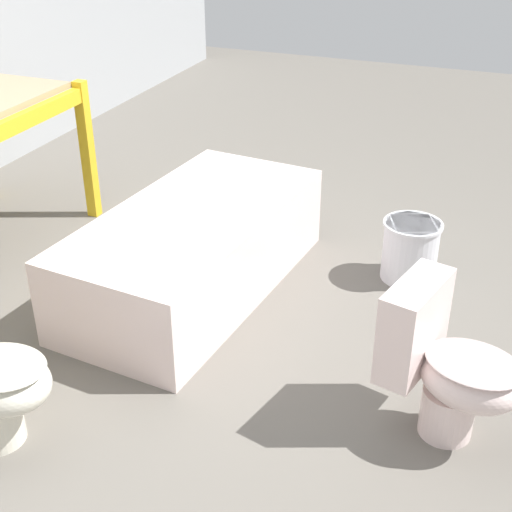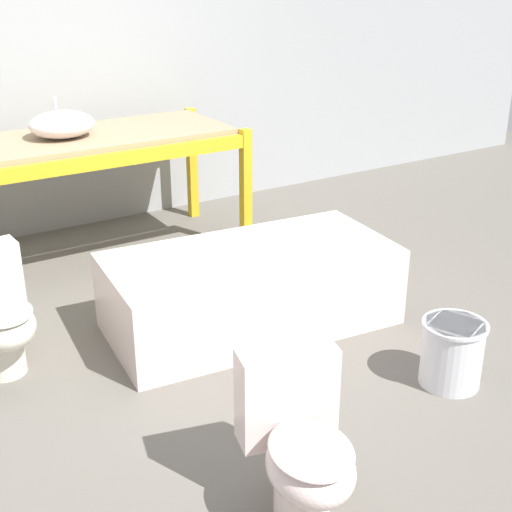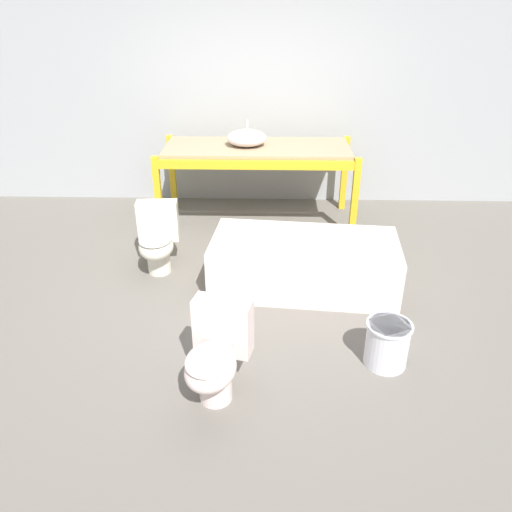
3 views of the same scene
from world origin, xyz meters
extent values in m
plane|color=#666059|center=(0.00, 0.00, 0.00)|extent=(12.00, 12.00, 0.00)
cube|color=#9EA0A3|center=(0.00, 2.33, 1.60)|extent=(10.80, 0.08, 3.20)
cube|color=gold|center=(-0.97, 1.14, 0.46)|extent=(0.07, 0.07, 0.91)
cube|color=gold|center=(1.15, 1.14, 0.46)|extent=(0.07, 0.07, 0.91)
cube|color=gold|center=(-0.97, 2.00, 0.46)|extent=(0.07, 0.07, 0.91)
cube|color=gold|center=(1.15, 2.00, 0.46)|extent=(0.07, 0.07, 0.91)
cube|color=gold|center=(0.09, 1.14, 0.83)|extent=(2.12, 0.06, 0.09)
cube|color=gold|center=(0.09, 2.00, 0.83)|extent=(2.12, 0.06, 0.09)
cube|color=#998466|center=(0.09, 1.57, 0.89)|extent=(2.05, 0.79, 0.04)
ellipsoid|color=silver|center=(-0.02, 1.57, 1.00)|extent=(0.44, 0.40, 0.18)
cylinder|color=silver|center=(-0.02, 1.68, 1.13)|extent=(0.02, 0.02, 0.08)
cube|color=silver|center=(0.56, 0.09, 0.24)|extent=(1.73, 0.95, 0.47)
cube|color=beige|center=(0.56, 0.09, 0.38)|extent=(1.65, 0.86, 0.20)
cylinder|color=silver|center=(-0.11, -1.38, 0.11)|extent=(0.22, 0.22, 0.22)
ellipsoid|color=silver|center=(-0.13, -1.45, 0.31)|extent=(0.41, 0.47, 0.22)
ellipsoid|color=#BBA7A3|center=(-0.13, -1.45, 0.39)|extent=(0.39, 0.45, 0.03)
cube|color=silver|center=(-0.06, -1.20, 0.46)|extent=(0.41, 0.24, 0.40)
cylinder|color=silver|center=(-0.83, 0.32, 0.11)|extent=(0.22, 0.22, 0.22)
ellipsoid|color=silver|center=(-0.82, 0.25, 0.31)|extent=(0.36, 0.43, 0.22)
ellipsoid|color=#B3AF9F|center=(-0.82, 0.25, 0.39)|extent=(0.34, 0.41, 0.03)
cube|color=silver|center=(-0.84, 0.51, 0.46)|extent=(0.40, 0.18, 0.40)
cylinder|color=silver|center=(1.10, -0.99, 0.17)|extent=(0.31, 0.31, 0.35)
cylinder|color=silver|center=(1.10, -0.99, 0.34)|extent=(0.33, 0.33, 0.02)
camera|label=1|loc=(-2.50, -1.48, 2.09)|focal=50.00mm
camera|label=2|loc=(-1.41, -3.14, 2.05)|focal=50.00mm
camera|label=3|loc=(0.23, -3.90, 2.43)|focal=35.00mm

